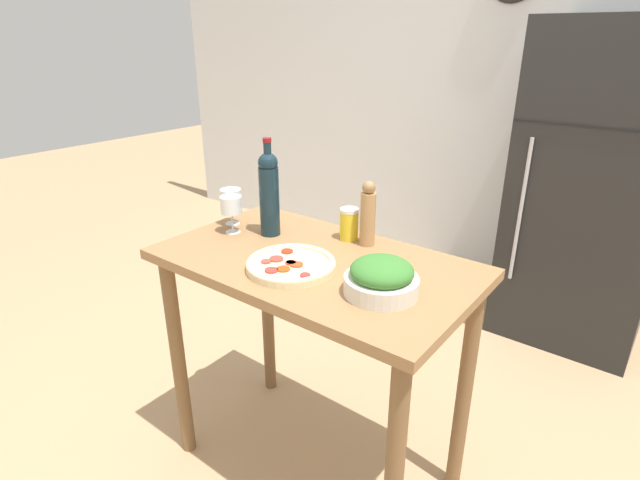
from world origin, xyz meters
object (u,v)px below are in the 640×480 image
Objects in this scene: wine_glass_far at (231,198)px; wine_bottle at (269,192)px; wine_glass_near at (232,206)px; homemade_pizza at (291,264)px; salt_canister at (349,224)px; pepper_mill at (368,215)px; salad_bowl at (381,278)px; refrigerator at (593,188)px.

wine_bottle is at bearing 4.51° from wine_glass_far.
wine_glass_near reaches higher than homemade_pizza.
homemade_pizza is (0.39, -0.11, -0.09)m from wine_glass_near.
wine_bottle is 0.32m from salt_canister.
pepper_mill is at bearing 15.60° from wine_glass_far.
wine_glass_far is 0.66× the size of salad_bowl.
salt_canister is at bearing 27.71° from wine_bottle.
wine_bottle is at bearing -115.94° from refrigerator.
wine_glass_far is 1.22× the size of salt_canister.
wine_glass_far is 0.50× the size of homemade_pizza.
wine_glass_far is (-1.03, -1.72, 0.18)m from refrigerator.
pepper_mill is 2.00× the size of salt_canister.
pepper_mill is (0.35, 0.14, -0.05)m from wine_bottle.
wine_glass_far is 0.50m from homemade_pizza.
wine_bottle is 3.08× the size of salt_canister.
wine_bottle is at bearing -152.29° from salt_canister.
wine_glass_near reaches higher than salad_bowl.
wine_bottle is 0.38m from pepper_mill.
pepper_mill is 0.10m from salt_canister.
salad_bowl is (-0.24, -1.86, 0.12)m from refrigerator.
wine_glass_far is 0.57m from pepper_mill.
refrigerator is 7.83× the size of salad_bowl.
refrigerator is 7.23× the size of pepper_mill.
homemade_pizza is (-0.57, -1.90, 0.08)m from refrigerator.
wine_bottle is 0.62m from salad_bowl.
wine_glass_far is 0.80m from salad_bowl.
wine_bottle is 0.16m from wine_glass_near.
pepper_mill is at bearing -2.68° from salt_canister.
refrigerator is 1.65m from pepper_mill.
refrigerator is 1.67m from salt_canister.
homemade_pizza is at bearing -16.25° from wine_glass_near.
wine_glass_near and wine_glass_far have the same top height.
wine_glass_near reaches higher than salt_canister.
wine_glass_near is (-0.96, -1.78, 0.18)m from refrigerator.
refrigerator reaches higher than wine_bottle.
wine_glass_near is 1.00× the size of wine_glass_far.
wine_glass_far is 0.50m from salt_canister.
salad_bowl is (0.79, -0.14, -0.06)m from wine_glass_far.
wine_bottle is at bearing 165.30° from salad_bowl.
salt_canister is at bearing 18.64° from wine_glass_far.
pepper_mill is 1.08× the size of salad_bowl.
refrigerator is 1.91m from wine_bottle.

